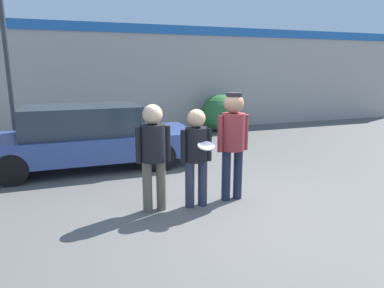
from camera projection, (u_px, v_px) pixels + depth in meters
name	position (u px, v px, depth m)	size (l,w,h in m)	color
ground_plane	(219.00, 204.00, 5.66)	(56.00, 56.00, 0.00)	#5B5956
storefront_building	(137.00, 79.00, 11.73)	(24.00, 0.22, 3.64)	#B2A89E
person_left	(153.00, 148.00, 5.22)	(0.55, 0.38, 1.68)	#665B4C
person_middle_with_frisbee	(196.00, 150.00, 5.40)	(0.52, 0.55, 1.59)	#2D3347
person_right	(233.00, 135.00, 5.66)	(0.55, 0.38, 1.82)	#1E2338
parked_car_near	(87.00, 137.00, 7.63)	(4.74, 1.79, 1.41)	#334784
street_lamp	(17.00, 18.00, 7.98)	(1.58, 0.35, 5.34)	#38383D
shrub	(220.00, 113.00, 12.12)	(1.30, 1.30, 1.30)	#2D6B33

